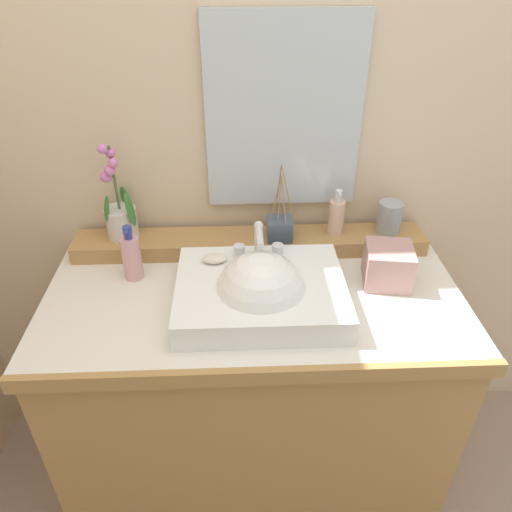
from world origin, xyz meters
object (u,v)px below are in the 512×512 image
(potted_plant, at_px, (120,213))
(tumbler_cup, at_px, (389,217))
(sink_basin, at_px, (261,295))
(lotion_bottle, at_px, (132,257))
(tissue_box, at_px, (388,265))
(soap_dispenser, at_px, (336,216))
(reed_diffuser, at_px, (280,228))
(soap_bar, at_px, (215,258))

(potted_plant, bearing_deg, tumbler_cup, -0.77)
(sink_basin, bearing_deg, lotion_bottle, 157.74)
(tissue_box, bearing_deg, sink_basin, -165.72)
(potted_plant, xyz_separation_m, tumbler_cup, (0.84, -0.01, -0.03))
(sink_basin, relative_size, soap_dispenser, 3.02)
(tumbler_cup, bearing_deg, soap_dispenser, -179.65)
(lotion_bottle, bearing_deg, tumbler_cup, 10.19)
(lotion_bottle, bearing_deg, tissue_box, -4.34)
(lotion_bottle, bearing_deg, potted_plant, 109.03)
(potted_plant, bearing_deg, reed_diffuser, -4.14)
(potted_plant, bearing_deg, soap_bar, -33.51)
(sink_basin, bearing_deg, tumbler_cup, 34.67)
(tissue_box, bearing_deg, soap_dispenser, 120.87)
(soap_bar, distance_m, tissue_box, 0.49)
(tumbler_cup, distance_m, tissue_box, 0.21)
(sink_basin, relative_size, lotion_bottle, 2.64)
(soap_bar, distance_m, reed_diffuser, 0.25)
(soap_dispenser, bearing_deg, tissue_box, -59.13)
(potted_plant, bearing_deg, lotion_bottle, -70.97)
(potted_plant, relative_size, tumbler_cup, 3.02)
(potted_plant, distance_m, lotion_bottle, 0.17)
(potted_plant, distance_m, tissue_box, 0.82)
(sink_basin, bearing_deg, soap_dispenser, 49.03)
(sink_basin, height_order, reed_diffuser, reed_diffuser)
(reed_diffuser, relative_size, lotion_bottle, 1.43)
(soap_bar, distance_m, potted_plant, 0.35)
(soap_bar, distance_m, lotion_bottle, 0.24)
(sink_basin, bearing_deg, tissue_box, 14.28)
(soap_bar, height_order, lotion_bottle, lotion_bottle)
(potted_plant, height_order, lotion_bottle, potted_plant)
(sink_basin, height_order, potted_plant, potted_plant)
(sink_basin, bearing_deg, soap_bar, 139.13)
(soap_dispenser, bearing_deg, soap_bar, -154.17)
(lotion_bottle, bearing_deg, sink_basin, -22.26)
(sink_basin, height_order, soap_bar, sink_basin)
(soap_dispenser, relative_size, tumbler_cup, 1.46)
(soap_dispenser, distance_m, tissue_box, 0.23)
(tumbler_cup, relative_size, lotion_bottle, 0.60)
(soap_bar, bearing_deg, lotion_bottle, 170.16)
(sink_basin, distance_m, tissue_box, 0.38)
(soap_dispenser, distance_m, reed_diffuser, 0.18)
(soap_dispenser, distance_m, tumbler_cup, 0.17)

